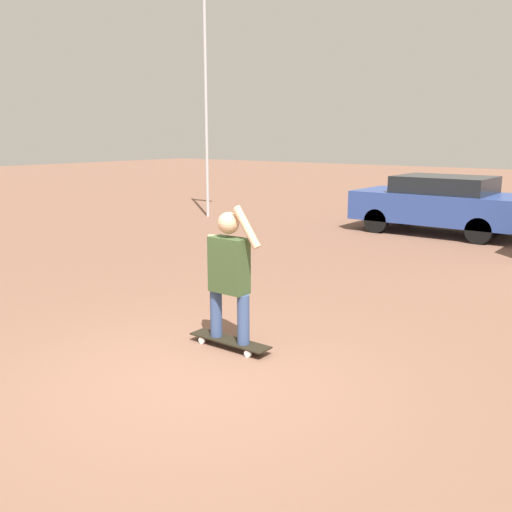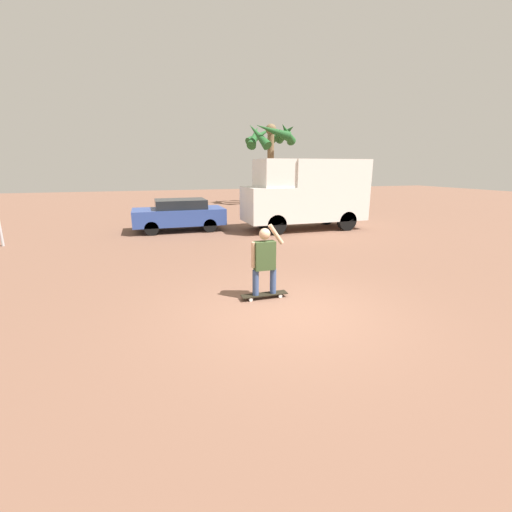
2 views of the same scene
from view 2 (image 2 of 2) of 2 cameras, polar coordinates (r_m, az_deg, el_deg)
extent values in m
plane|color=brown|center=(7.07, 5.67, -9.22)|extent=(80.00, 80.00, 0.00)
cube|color=black|center=(7.70, 1.40, -6.39)|extent=(1.05, 0.24, 0.02)
cylinder|color=white|center=(7.53, -0.86, -7.29)|extent=(0.08, 0.03, 0.08)
cylinder|color=white|center=(7.71, -1.30, -6.76)|extent=(0.08, 0.03, 0.08)
cylinder|color=white|center=(7.74, 4.08, -6.69)|extent=(0.08, 0.03, 0.08)
cylinder|color=white|center=(7.92, 3.54, -6.19)|extent=(0.08, 0.03, 0.08)
cylinder|color=#384C7A|center=(7.54, -0.06, -4.48)|extent=(0.14, 0.14, 0.57)
cylinder|color=#384C7A|center=(7.66, 2.86, -4.16)|extent=(0.14, 0.14, 0.57)
cube|color=#384C28|center=(7.43, 1.44, 0.08)|extent=(0.45, 0.22, 0.63)
sphere|color=tan|center=(7.32, 1.46, 3.70)|extent=(0.24, 0.24, 0.24)
cylinder|color=tan|center=(7.34, -0.45, 0.19)|extent=(0.09, 0.09, 0.56)
cylinder|color=tan|center=(7.41, 3.34, 3.64)|extent=(0.36, 0.09, 0.46)
cylinder|color=black|center=(14.86, 3.39, 5.23)|extent=(0.88, 0.28, 0.88)
cylinder|color=black|center=(16.62, 1.01, 6.25)|extent=(0.88, 0.28, 0.88)
cylinder|color=black|center=(16.43, 14.88, 5.67)|extent=(0.88, 0.28, 0.88)
cylinder|color=black|center=(18.04, 11.65, 6.61)|extent=(0.88, 0.28, 0.88)
cube|color=white|center=(15.61, 1.86, 8.58)|extent=(1.97, 2.18, 1.55)
cube|color=black|center=(15.45, 0.48, 9.68)|extent=(0.04, 1.85, 0.78)
cube|color=white|center=(16.72, 11.19, 10.78)|extent=(3.66, 2.18, 2.76)
cube|color=white|center=(15.63, 2.96, 13.64)|extent=(1.38, 2.00, 1.20)
cylinder|color=black|center=(15.37, -17.02, 4.41)|extent=(0.61, 0.22, 0.61)
cylinder|color=black|center=(17.07, -17.16, 5.36)|extent=(0.61, 0.22, 0.61)
cylinder|color=black|center=(15.61, -7.72, 5.06)|extent=(0.61, 0.22, 0.61)
cylinder|color=black|center=(17.28, -8.75, 5.94)|extent=(0.61, 0.22, 0.61)
cube|color=#2D4793|center=(16.23, -12.72, 6.48)|extent=(4.07, 1.94, 0.72)
cube|color=black|center=(16.18, -12.47, 8.49)|extent=(2.24, 1.71, 0.41)
cylinder|color=brown|center=(27.49, 2.44, 14.49)|extent=(0.51, 0.51, 5.63)
sphere|color=brown|center=(27.63, 2.50, 20.33)|extent=(0.81, 0.81, 0.81)
cone|color=#235B28|center=(28.15, 5.03, 19.73)|extent=(0.88, 2.70, 1.43)
cone|color=#235B28|center=(28.70, 3.89, 19.41)|extent=(2.19, 2.48, 1.79)
cone|color=#235B28|center=(28.55, 0.63, 19.47)|extent=(2.68, 1.67, 1.79)
cone|color=#235B28|center=(27.87, -0.25, 19.35)|extent=(1.90, 2.49, 2.11)
cone|color=#235B28|center=(26.71, 0.41, 19.50)|extent=(1.65, 2.52, 2.17)
cone|color=#235B28|center=(26.35, 2.84, 20.10)|extent=(2.75, 1.32, 1.47)
cone|color=#235B28|center=(27.20, 5.19, 19.74)|extent=(2.25, 2.48, 1.67)
camera|label=1|loc=(6.75, 54.86, 4.83)|focal=40.00mm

